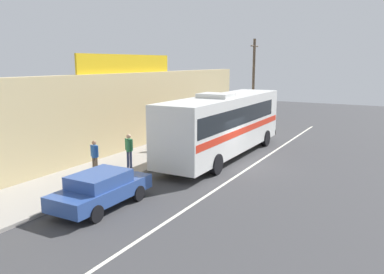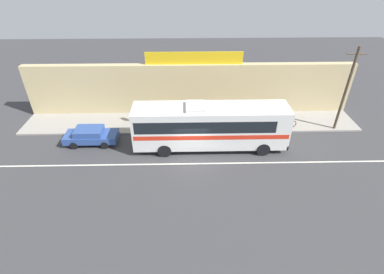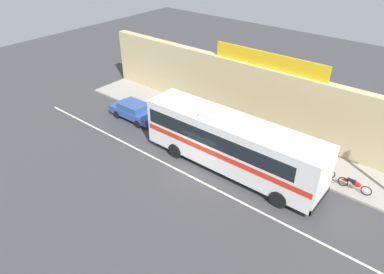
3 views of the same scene
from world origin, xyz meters
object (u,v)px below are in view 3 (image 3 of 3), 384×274
intercity_bus (230,141)px  pedestrian_by_curb (198,113)px  motorcycle_black (354,184)px  pedestrian_far_left (188,104)px  parked_car (134,111)px  motorcycle_red (320,168)px  pedestrian_far_right (251,128)px

intercity_bus → pedestrian_by_curb: intercity_bus is taller
intercity_bus → motorcycle_black: (6.96, 2.69, -1.50)m
pedestrian_far_left → pedestrian_by_curb: bearing=-27.5°
intercity_bus → motorcycle_black: bearing=21.1°
parked_car → motorcycle_black: (16.50, 1.95, -0.17)m
parked_car → motorcycle_black: size_ratio=2.17×
intercity_bus → pedestrian_by_curb: size_ratio=6.76×
parked_car → pedestrian_far_left: pedestrian_far_left is taller
intercity_bus → motorcycle_red: bearing=31.7°
motorcycle_red → pedestrian_by_curb: size_ratio=1.08×
pedestrian_far_left → pedestrian_far_right: (5.84, -0.11, 0.01)m
intercity_bus → pedestrian_by_curb: 5.85m
intercity_bus → pedestrian_far_left: 7.64m
motorcycle_black → pedestrian_by_curb: 11.91m
pedestrian_far_left → intercity_bus: bearing=-30.5°
intercity_bus → parked_car: (-9.54, 0.74, -1.33)m
intercity_bus → motorcycle_black: 7.61m
motorcycle_red → pedestrian_far_left: bearing=175.5°
motorcycle_black → motorcycle_red: 2.19m
motorcycle_black → pedestrian_far_right: pedestrian_far_right is taller
parked_car → motorcycle_red: size_ratio=2.21×
parked_car → pedestrian_far_right: size_ratio=2.58×
intercity_bus → pedestrian_far_right: (-0.69, 3.74, -0.98)m
parked_car → pedestrian_by_curb: pedestrian_by_curb is taller
parked_car → pedestrian_far_left: size_ratio=2.59×
pedestrian_by_curb → pedestrian_far_right: size_ratio=1.07×
parked_car → motorcycle_black: parked_car is taller
parked_car → pedestrian_far_left: 4.34m
pedestrian_far_right → parked_car: bearing=-161.3°
pedestrian_far_right → pedestrian_far_left: bearing=178.9°
intercity_bus → pedestrian_by_curb: bearing=148.6°
pedestrian_far_left → pedestrian_by_curb: size_ratio=0.93×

